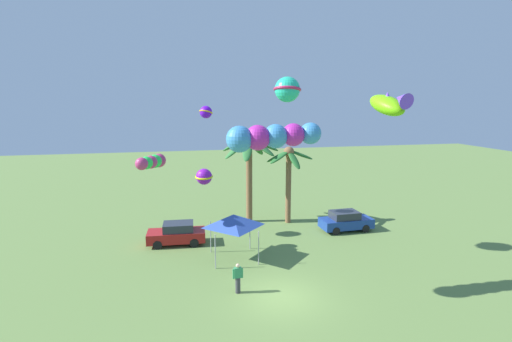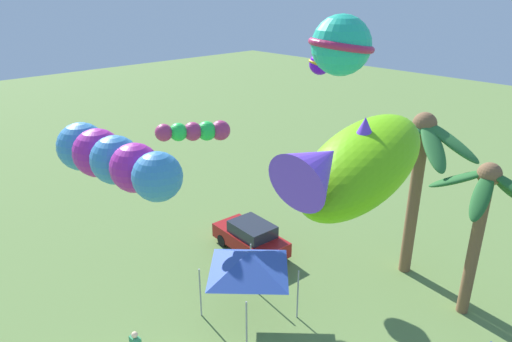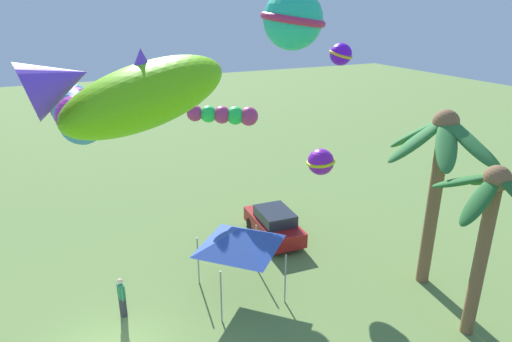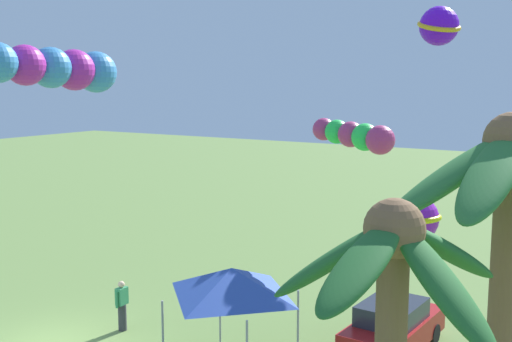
# 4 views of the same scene
# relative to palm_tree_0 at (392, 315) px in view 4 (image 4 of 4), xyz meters

# --- Properties ---
(palm_tree_0) EXTENTS (3.89, 3.44, 6.20)m
(palm_tree_0) POSITION_rel_palm_tree_0_xyz_m (0.00, 0.00, 0.00)
(palm_tree_0) COLOR brown
(palm_tree_0) RESTS_ON ground
(palm_tree_1) EXTENTS (4.65, 4.52, 7.24)m
(palm_tree_1) POSITION_rel_palm_tree_0_xyz_m (-3.00, 0.95, 0.98)
(palm_tree_1) COLOR brown
(palm_tree_1) RESTS_ON ground
(parked_car_1) EXTENTS (4.00, 1.94, 1.51)m
(parked_car_1) POSITION_rel_palm_tree_0_xyz_m (-8.88, -3.02, -3.84)
(parked_car_1) COLOR #A51919
(parked_car_1) RESTS_ON ground
(spectator_0) EXTENTS (0.55, 0.26, 1.59)m
(spectator_0) POSITION_rel_palm_tree_0_xyz_m (-5.97, -10.75, -3.78)
(spectator_0) COLOR #38383D
(spectator_0) RESTS_ON ground
(festival_tent) EXTENTS (2.86, 2.86, 2.85)m
(festival_tent) POSITION_rel_palm_tree_0_xyz_m (-5.46, -6.28, -2.12)
(festival_tent) COLOR #9E9EA3
(festival_tent) RESTS_ON ground
(kite_tube_0) EXTENTS (1.71, 3.08, 0.98)m
(kite_tube_0) POSITION_rel_palm_tree_0_xyz_m (-10.23, -4.90, 1.49)
(kite_tube_0) COLOR #B5336A
(kite_ball_3) EXTENTS (1.53, 1.54, 1.15)m
(kite_ball_3) POSITION_rel_palm_tree_0_xyz_m (-6.84, -1.85, -0.16)
(kite_ball_3) COLOR purple
(kite_ball_4) EXTENTS (1.36, 1.36, 0.88)m
(kite_ball_4) POSITION_rel_palm_tree_0_xyz_m (-6.56, -1.37, 4.37)
(kite_ball_4) COLOR #650EE0
(kite_tube_5) EXTENTS (4.62, 1.24, 1.34)m
(kite_tube_5) POSITION_rel_palm_tree_0_xyz_m (-4.46, -11.50, 3.50)
(kite_tube_5) COLOR #3A87CB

